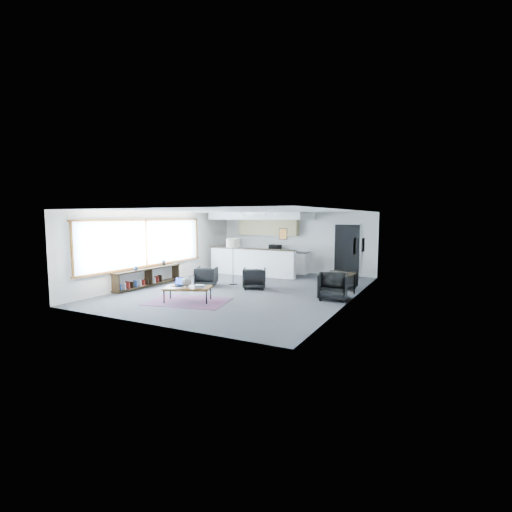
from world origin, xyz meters
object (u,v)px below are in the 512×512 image
at_px(coffee_table, 188,288).
at_px(dining_chair_far, 344,280).
at_px(armchair_right, 254,277).
at_px(dining_table, 340,275).
at_px(book_stack, 200,286).
at_px(floor_lamp, 233,245).
at_px(microwave, 275,247).
at_px(ceramic_pot, 187,282).
at_px(armchair_left, 206,275).
at_px(laptop, 178,283).
at_px(dining_chair_near, 333,287).

xyz_separation_m(coffee_table, dining_chair_far, (3.47, 4.00, -0.10)).
xyz_separation_m(armchair_right, dining_table, (2.81, 0.32, 0.23)).
relative_size(book_stack, floor_lamp, 0.21).
xyz_separation_m(coffee_table, dining_table, (3.60, 2.91, 0.22)).
xyz_separation_m(dining_table, microwave, (-3.79, 3.52, 0.48)).
xyz_separation_m(armchair_right, microwave, (-0.98, 3.84, 0.71)).
xyz_separation_m(ceramic_pot, armchair_left, (-0.91, 2.28, -0.20)).
xyz_separation_m(coffee_table, laptop, (-0.35, 0.03, 0.10)).
distance_m(floor_lamp, dining_chair_near, 4.10).
bearing_deg(dining_chair_near, microwave, 118.60).
height_order(laptop, dining_chair_near, dining_chair_near).
height_order(ceramic_pot, floor_lamp, floor_lamp).
bearing_deg(dining_chair_far, dining_table, 120.50).
xyz_separation_m(armchair_left, dining_chair_near, (4.57, -0.16, -0.00)).
relative_size(armchair_right, microwave, 1.57).
relative_size(book_stack, armchair_left, 0.48).
distance_m(dining_chair_near, microwave, 5.78).
xyz_separation_m(coffee_table, floor_lamp, (-0.27, 2.96, 1.03)).
xyz_separation_m(coffee_table, armchair_right, (0.78, 2.60, -0.01)).
relative_size(ceramic_pot, armchair_right, 0.35).
bearing_deg(coffee_table, ceramic_pot, 134.72).
bearing_deg(book_stack, armchair_left, 121.09).
relative_size(dining_chair_near, dining_chair_far, 1.23).
height_order(coffee_table, laptop, laptop).
height_order(ceramic_pot, book_stack, ceramic_pot).
distance_m(dining_table, dining_chair_far, 1.14).
bearing_deg(armchair_right, coffee_table, 48.81).
bearing_deg(dining_table, dining_chair_far, 96.43).
xyz_separation_m(coffee_table, microwave, (-0.19, 6.43, 0.70)).
height_order(ceramic_pot, dining_chair_far, ceramic_pot).
height_order(ceramic_pot, microwave, microwave).
height_order(floor_lamp, dining_chair_far, floor_lamp).
height_order(floor_lamp, dining_table, floor_lamp).
xyz_separation_m(laptop, microwave, (0.16, 6.41, 0.60)).
relative_size(ceramic_pot, dining_chair_near, 0.37).
bearing_deg(dining_chair_near, floor_lamp, 155.14).
height_order(book_stack, microwave, microwave).
xyz_separation_m(ceramic_pot, floor_lamp, (-0.22, 2.94, 0.86)).
relative_size(floor_lamp, dining_chair_near, 2.26).
bearing_deg(coffee_table, dining_chair_near, 7.34).
relative_size(laptop, dining_table, 0.38).
bearing_deg(laptop, armchair_right, 68.17).
height_order(ceramic_pot, armchair_right, armchair_right).
bearing_deg(dining_table, microwave, 137.10).
height_order(book_stack, floor_lamp, floor_lamp).
bearing_deg(dining_chair_near, armchair_right, 157.89).
height_order(book_stack, armchair_left, armchair_left).
xyz_separation_m(armchair_left, armchair_right, (1.75, 0.30, 0.02)).
relative_size(armchair_right, floor_lamp, 0.47).
bearing_deg(armchair_left, microwave, -121.25).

